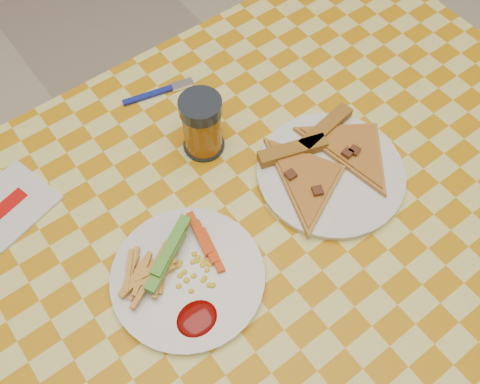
{
  "coord_description": "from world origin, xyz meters",
  "views": [
    {
      "loc": [
        -0.23,
        -0.28,
        1.5
      ],
      "look_at": [
        0.03,
        0.07,
        0.78
      ],
      "focal_mm": 40.0,
      "sensor_mm": 36.0,
      "label": 1
    }
  ],
  "objects_px": {
    "plate_left": "(188,278)",
    "table": "(251,258)",
    "plate_right": "(330,174)",
    "drink_glass": "(202,125)"
  },
  "relations": [
    {
      "from": "plate_left",
      "to": "plate_right",
      "type": "xyz_separation_m",
      "value": [
        0.29,
        0.01,
        0.0
      ]
    },
    {
      "from": "plate_left",
      "to": "plate_right",
      "type": "height_order",
      "value": "same"
    },
    {
      "from": "plate_left",
      "to": "drink_glass",
      "type": "distance_m",
      "value": 0.25
    },
    {
      "from": "table",
      "to": "plate_left",
      "type": "xyz_separation_m",
      "value": [
        -0.12,
        0.0,
        0.08
      ]
    },
    {
      "from": "table",
      "to": "plate_right",
      "type": "height_order",
      "value": "plate_right"
    },
    {
      "from": "table",
      "to": "plate_right",
      "type": "distance_m",
      "value": 0.19
    },
    {
      "from": "table",
      "to": "plate_left",
      "type": "relative_size",
      "value": 5.76
    },
    {
      "from": "table",
      "to": "plate_right",
      "type": "relative_size",
      "value": 5.37
    },
    {
      "from": "plate_left",
      "to": "drink_glass",
      "type": "relative_size",
      "value": 1.94
    },
    {
      "from": "plate_left",
      "to": "table",
      "type": "bearing_deg",
      "value": -1.48
    }
  ]
}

